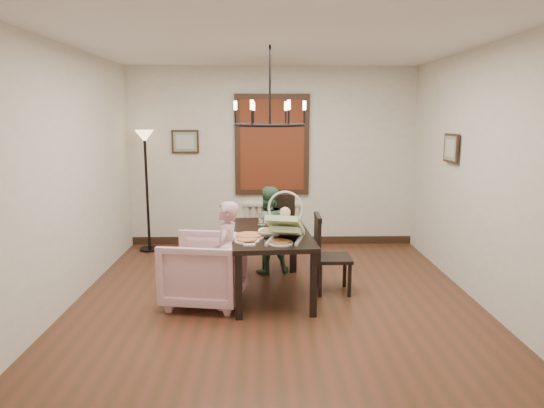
{
  "coord_description": "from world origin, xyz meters",
  "views": [
    {
      "loc": [
        -0.13,
        -5.12,
        2.05
      ],
      "look_at": [
        -0.04,
        0.35,
        1.05
      ],
      "focal_mm": 32.0,
      "sensor_mm": 36.0,
      "label": 1
    }
  ],
  "objects_px": {
    "armchair": "(204,270)",
    "elderly_woman": "(227,264)",
    "drinking_glass": "(273,227)",
    "baby_bouncer": "(286,224)",
    "dining_table": "(270,239)",
    "floor_lamp": "(147,193)",
    "chair_right": "(333,253)",
    "seated_man": "(268,237)",
    "chair_far": "(278,233)"
  },
  "relations": [
    {
      "from": "armchair",
      "to": "elderly_woman",
      "type": "relative_size",
      "value": 0.87
    },
    {
      "from": "drinking_glass",
      "to": "baby_bouncer",
      "type": "bearing_deg",
      "value": -71.66
    },
    {
      "from": "dining_table",
      "to": "armchair",
      "type": "relative_size",
      "value": 1.95
    },
    {
      "from": "floor_lamp",
      "to": "baby_bouncer",
      "type": "bearing_deg",
      "value": -48.36
    },
    {
      "from": "baby_bouncer",
      "to": "drinking_glass",
      "type": "relative_size",
      "value": 4.29
    },
    {
      "from": "floor_lamp",
      "to": "armchair",
      "type": "bearing_deg",
      "value": -62.76
    },
    {
      "from": "chair_right",
      "to": "armchair",
      "type": "bearing_deg",
      "value": 101.97
    },
    {
      "from": "seated_man",
      "to": "dining_table",
      "type": "bearing_deg",
      "value": 76.26
    },
    {
      "from": "drinking_glass",
      "to": "chair_far",
      "type": "bearing_deg",
      "value": 85.04
    },
    {
      "from": "baby_bouncer",
      "to": "floor_lamp",
      "type": "relative_size",
      "value": 0.31
    },
    {
      "from": "dining_table",
      "to": "baby_bouncer",
      "type": "relative_size",
      "value": 2.94
    },
    {
      "from": "chair_far",
      "to": "drinking_glass",
      "type": "relative_size",
      "value": 7.69
    },
    {
      "from": "seated_man",
      "to": "baby_bouncer",
      "type": "xyz_separation_m",
      "value": [
        0.18,
        -1.15,
        0.44
      ]
    },
    {
      "from": "dining_table",
      "to": "seated_man",
      "type": "bearing_deg",
      "value": 86.89
    },
    {
      "from": "dining_table",
      "to": "drinking_glass",
      "type": "relative_size",
      "value": 12.6
    },
    {
      "from": "chair_right",
      "to": "drinking_glass",
      "type": "xyz_separation_m",
      "value": [
        -0.7,
        -0.05,
        0.33
      ]
    },
    {
      "from": "seated_man",
      "to": "armchair",
      "type": "bearing_deg",
      "value": 40.69
    },
    {
      "from": "seated_man",
      "to": "floor_lamp",
      "type": "bearing_deg",
      "value": -46.13
    },
    {
      "from": "elderly_woman",
      "to": "floor_lamp",
      "type": "relative_size",
      "value": 0.54
    },
    {
      "from": "armchair",
      "to": "floor_lamp",
      "type": "height_order",
      "value": "floor_lamp"
    },
    {
      "from": "dining_table",
      "to": "drinking_glass",
      "type": "xyz_separation_m",
      "value": [
        0.04,
        -0.03,
        0.15
      ]
    },
    {
      "from": "dining_table",
      "to": "elderly_woman",
      "type": "bearing_deg",
      "value": -141.9
    },
    {
      "from": "chair_far",
      "to": "elderly_woman",
      "type": "xyz_separation_m",
      "value": [
        -0.59,
        -1.35,
        -0.02
      ]
    },
    {
      "from": "seated_man",
      "to": "chair_right",
      "type": "bearing_deg",
      "value": 120.61
    },
    {
      "from": "chair_right",
      "to": "seated_man",
      "type": "bearing_deg",
      "value": 45.57
    },
    {
      "from": "drinking_glass",
      "to": "elderly_woman",
      "type": "bearing_deg",
      "value": -141.83
    },
    {
      "from": "armchair",
      "to": "chair_far",
      "type": "bearing_deg",
      "value": 153.34
    },
    {
      "from": "elderly_woman",
      "to": "chair_far",
      "type": "bearing_deg",
      "value": 165.14
    },
    {
      "from": "dining_table",
      "to": "floor_lamp",
      "type": "bearing_deg",
      "value": 130.42
    },
    {
      "from": "dining_table",
      "to": "seated_man",
      "type": "relative_size",
      "value": 1.71
    },
    {
      "from": "dining_table",
      "to": "baby_bouncer",
      "type": "bearing_deg",
      "value": -72.45
    },
    {
      "from": "elderly_woman",
      "to": "floor_lamp",
      "type": "height_order",
      "value": "floor_lamp"
    },
    {
      "from": "elderly_woman",
      "to": "armchair",
      "type": "bearing_deg",
      "value": -108.06
    },
    {
      "from": "seated_man",
      "to": "elderly_woman",
      "type": "bearing_deg",
      "value": 53.95
    },
    {
      "from": "dining_table",
      "to": "baby_bouncer",
      "type": "height_order",
      "value": "baby_bouncer"
    },
    {
      "from": "chair_right",
      "to": "baby_bouncer",
      "type": "distance_m",
      "value": 0.84
    },
    {
      "from": "armchair",
      "to": "chair_right",
      "type": "bearing_deg",
      "value": 110.57
    },
    {
      "from": "armchair",
      "to": "drinking_glass",
      "type": "relative_size",
      "value": 6.45
    },
    {
      "from": "chair_right",
      "to": "elderly_woman",
      "type": "distance_m",
      "value": 1.29
    },
    {
      "from": "chair_far",
      "to": "seated_man",
      "type": "xyz_separation_m",
      "value": [
        -0.14,
        -0.16,
        -0.02
      ]
    },
    {
      "from": "seated_man",
      "to": "floor_lamp",
      "type": "distance_m",
      "value": 2.17
    },
    {
      "from": "baby_bouncer",
      "to": "floor_lamp",
      "type": "bearing_deg",
      "value": 144.99
    },
    {
      "from": "chair_far",
      "to": "elderly_woman",
      "type": "height_order",
      "value": "chair_far"
    },
    {
      "from": "chair_far",
      "to": "drinking_glass",
      "type": "distance_m",
      "value": 0.99
    },
    {
      "from": "seated_man",
      "to": "drinking_glass",
      "type": "height_order",
      "value": "seated_man"
    },
    {
      "from": "armchair",
      "to": "floor_lamp",
      "type": "distance_m",
      "value": 2.47
    },
    {
      "from": "chair_far",
      "to": "baby_bouncer",
      "type": "bearing_deg",
      "value": -83.84
    },
    {
      "from": "armchair",
      "to": "elderly_woman",
      "type": "distance_m",
      "value": 0.31
    },
    {
      "from": "chair_right",
      "to": "baby_bouncer",
      "type": "relative_size",
      "value": 1.68
    },
    {
      "from": "armchair",
      "to": "baby_bouncer",
      "type": "bearing_deg",
      "value": 92.09
    }
  ]
}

